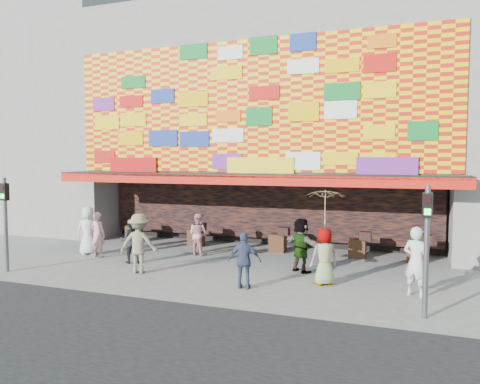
{
  "coord_description": "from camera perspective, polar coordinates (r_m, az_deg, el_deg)",
  "views": [
    {
      "loc": [
        5.96,
        -12.62,
        3.57
      ],
      "look_at": [
        0.42,
        2.0,
        2.48
      ],
      "focal_mm": 35.0,
      "sensor_mm": 36.0,
      "label": 1
    }
  ],
  "objects": [
    {
      "name": "ped_b",
      "position": [
        17.91,
        -16.94,
        -4.99
      ],
      "size": [
        0.63,
        0.44,
        1.66
      ],
      "primitive_type": "imported",
      "rotation": [
        0.0,
        0.0,
        3.07
      ],
      "color": "#D28890",
      "rests_on": "ground"
    },
    {
      "name": "signal_left",
      "position": [
        16.56,
        -26.69,
        -2.36
      ],
      "size": [
        0.22,
        0.2,
        3.0
      ],
      "color": "#59595B",
      "rests_on": "ground"
    },
    {
      "name": "ped_e",
      "position": [
        13.02,
        0.55,
        -8.37
      ],
      "size": [
        0.98,
        0.57,
        1.57
      ],
      "primitive_type": "imported",
      "rotation": [
        0.0,
        0.0,
        3.36
      ],
      "color": "#3A4366",
      "rests_on": "ground"
    },
    {
      "name": "ped_f",
      "position": [
        15.02,
        7.48,
        -6.43
      ],
      "size": [
        1.63,
        1.27,
        1.72
      ],
      "primitive_type": "imported",
      "rotation": [
        0.0,
        0.0,
        2.59
      ],
      "color": "gray",
      "rests_on": "ground"
    },
    {
      "name": "shop_building",
      "position": [
        21.69,
        4.79,
        8.38
      ],
      "size": [
        15.2,
        9.4,
        10.0
      ],
      "color": "gray",
      "rests_on": "ground"
    },
    {
      "name": "neighbor_left",
      "position": [
        28.11,
        -22.04,
        8.67
      ],
      "size": [
        11.0,
        8.0,
        12.0
      ],
      "primitive_type": "cube",
      "color": "gray",
      "rests_on": "ground"
    },
    {
      "name": "ped_d",
      "position": [
        15.09,
        -12.23,
        -6.15
      ],
      "size": [
        1.35,
        0.98,
        1.87
      ],
      "primitive_type": "imported",
      "rotation": [
        0.0,
        0.0,
        3.4
      ],
      "color": "#7D755A",
      "rests_on": "ground"
    },
    {
      "name": "ped_i",
      "position": [
        17.59,
        -5.13,
        -5.15
      ],
      "size": [
        0.87,
        0.74,
        1.56
      ],
      "primitive_type": "imported",
      "rotation": [
        0.0,
        0.0,
        2.92
      ],
      "color": "#CF8693",
      "rests_on": "ground"
    },
    {
      "name": "ground",
      "position": [
        14.4,
        -4.47,
        -10.37
      ],
      "size": [
        90.0,
        90.0,
        0.0
      ],
      "primitive_type": "plane",
      "color": "slate",
      "rests_on": "ground"
    },
    {
      "name": "ped_a",
      "position": [
        18.46,
        -17.99,
        -4.51
      ],
      "size": [
        1.04,
        0.88,
        1.81
      ],
      "primitive_type": "imported",
      "rotation": [
        0.0,
        0.0,
        3.55
      ],
      "color": "silver",
      "rests_on": "ground"
    },
    {
      "name": "road_strip",
      "position": [
        9.25,
        -22.91,
        -18.97
      ],
      "size": [
        30.0,
        8.0,
        0.02
      ],
      "primitive_type": "cube",
      "color": "black",
      "rests_on": "ground"
    },
    {
      "name": "ped_h",
      "position": [
        13.12,
        20.66,
        -7.93
      ],
      "size": [
        0.79,
        0.67,
        1.84
      ],
      "primitive_type": "imported",
      "rotation": [
        0.0,
        0.0,
        2.72
      ],
      "color": "silver",
      "rests_on": "ground"
    },
    {
      "name": "ped_g",
      "position": [
        13.6,
        10.24,
        -7.75
      ],
      "size": [
        0.95,
        0.88,
        1.63
      ],
      "primitive_type": "imported",
      "rotation": [
        0.0,
        0.0,
        3.75
      ],
      "color": "gray",
      "rests_on": "ground"
    },
    {
      "name": "signal_right",
      "position": [
        11.25,
        21.81,
        -5.04
      ],
      "size": [
        0.22,
        0.2,
        3.0
      ],
      "color": "#59595B",
      "rests_on": "ground"
    },
    {
      "name": "ped_c",
      "position": [
        16.63,
        -13.14,
        -5.81
      ],
      "size": [
        0.92,
        0.84,
        1.54
      ],
      "primitive_type": "imported",
      "rotation": [
        0.0,
        0.0,
        3.57
      ],
      "color": "black",
      "rests_on": "ground"
    },
    {
      "name": "parasol",
      "position": [
        13.39,
        10.32,
        -1.87
      ],
      "size": [
        1.2,
        1.22,
        1.99
      ],
      "color": "beige",
      "rests_on": "ground"
    }
  ]
}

